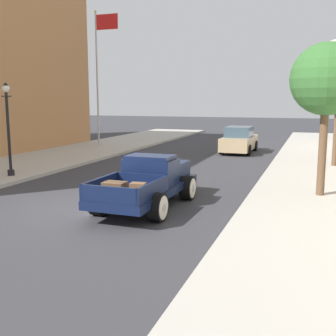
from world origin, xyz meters
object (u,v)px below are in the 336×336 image
(hotrod_truck_navy, at_px, (150,182))
(street_lamp_near, at_px, (8,122))
(car_background_tan, at_px, (239,140))
(flagpole, at_px, (100,64))
(street_tree_nearest, at_px, (327,80))

(hotrod_truck_navy, height_order, street_lamp_near, street_lamp_near)
(car_background_tan, relative_size, flagpole, 0.47)
(flagpole, bearing_deg, hotrod_truck_navy, -56.49)
(street_lamp_near, xyz_separation_m, street_tree_nearest, (12.23, 0.49, 1.53))
(hotrod_truck_navy, distance_m, street_lamp_near, 7.63)
(street_tree_nearest, bearing_deg, street_lamp_near, -177.69)
(car_background_tan, height_order, flagpole, flagpole)
(car_background_tan, bearing_deg, hotrod_truck_navy, -91.42)
(hotrod_truck_navy, height_order, car_background_tan, car_background_tan)
(street_tree_nearest, bearing_deg, hotrod_truck_navy, -152.80)
(street_tree_nearest, bearing_deg, flagpole, 141.34)
(hotrod_truck_navy, height_order, flagpole, flagpole)
(hotrod_truck_navy, xyz_separation_m, flagpole, (-9.40, 14.20, 5.02))
(hotrod_truck_navy, distance_m, flagpole, 17.76)
(street_lamp_near, height_order, flagpole, flagpole)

